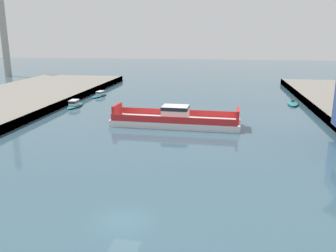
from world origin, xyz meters
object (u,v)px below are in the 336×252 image
chain_ferry (175,120)px  moored_boat_mid_left (293,103)px  moored_boat_near_right (75,104)px  smokestack_distant_a (3,23)px  moored_boat_mid_right (100,94)px

chain_ferry → moored_boat_mid_left: bearing=44.4°
chain_ferry → moored_boat_near_right: size_ratio=3.10×
moored_boat_mid_left → smokestack_distant_a: 105.00m
chain_ferry → moored_boat_mid_left: chain_ferry is taller
moored_boat_near_right → moored_boat_mid_left: 48.00m
moored_boat_mid_left → moored_boat_mid_right: 46.31m
moored_boat_near_right → moored_boat_mid_left: bearing=12.3°
moored_boat_mid_left → moored_boat_mid_right: (-46.17, 3.62, 0.17)m
chain_ferry → moored_boat_mid_left: (23.33, 22.89, -0.76)m
moored_boat_near_right → smokestack_distant_a: 72.45m
smokestack_distant_a → chain_ferry: bearing=-41.7°
moored_boat_mid_right → smokestack_distant_a: smokestack_distant_a is taller
chain_ferry → moored_boat_near_right: chain_ferry is taller
moored_boat_near_right → moored_boat_mid_right: bearing=86.9°
moored_boat_mid_left → smokestack_distant_a: size_ratio=0.21×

